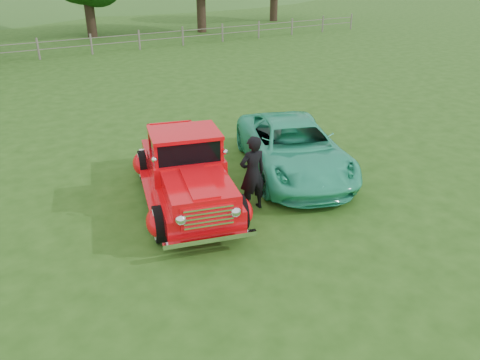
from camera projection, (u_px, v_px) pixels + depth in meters
ground at (247, 235)px, 9.74m from camera, size 140.00×140.00×0.00m
fence_line at (38, 49)px, 26.40m from camera, size 48.00×0.12×1.20m
red_pickup at (186, 171)px, 10.75m from camera, size 3.15×5.27×1.78m
teal_sedan at (293, 148)px, 12.34m from camera, size 3.93×5.47×1.38m
man at (253, 173)px, 10.41m from camera, size 0.67×0.46×1.76m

